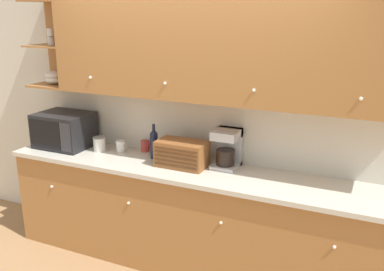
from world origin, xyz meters
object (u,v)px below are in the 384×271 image
at_px(bread_box, 182,154).
at_px(coffee_maker, 227,148).
at_px(mug_blue_second, 145,146).
at_px(storage_canister, 99,144).
at_px(wine_bottle, 154,143).
at_px(mug, 121,146).
at_px(microwave, 64,130).

height_order(bread_box, coffee_maker, coffee_maker).
bearing_deg(coffee_maker, mug_blue_second, 176.16).
distance_m(storage_canister, wine_bottle, 0.59).
bearing_deg(mug_blue_second, coffee_maker, -3.84).
bearing_deg(storage_canister, mug, 21.05).
xyz_separation_m(mug_blue_second, wine_bottle, (0.18, -0.14, 0.09)).
bearing_deg(storage_canister, wine_bottle, 3.73).
xyz_separation_m(storage_canister, mug, (0.19, 0.07, -0.02)).
height_order(microwave, storage_canister, microwave).
height_order(storage_canister, mug_blue_second, storage_canister).
distance_m(wine_bottle, coffee_maker, 0.68).
bearing_deg(wine_bottle, bread_box, -14.05).
xyz_separation_m(bread_box, coffee_maker, (0.36, 0.16, 0.06)).
xyz_separation_m(microwave, coffee_maker, (1.66, 0.14, 0.00)).
xyz_separation_m(mug, coffee_maker, (1.06, 0.04, 0.12)).
height_order(microwave, coffee_maker, microwave).
distance_m(mug, mug_blue_second, 0.23).
relative_size(storage_canister, mug_blue_second, 1.30).
height_order(mug, coffee_maker, coffee_maker).
height_order(storage_canister, mug, storage_canister).
bearing_deg(coffee_maker, wine_bottle, -173.21).
distance_m(bread_box, coffee_maker, 0.40).
bearing_deg(mug, storage_canister, -158.95).
relative_size(mug, wine_bottle, 0.33).
relative_size(storage_canister, coffee_maker, 0.42).
xyz_separation_m(microwave, storage_canister, (0.40, 0.02, -0.10)).
bearing_deg(bread_box, storage_canister, 177.32).
bearing_deg(bread_box, mug_blue_second, 156.33).
bearing_deg(microwave, mug, 9.19).
distance_m(microwave, mug, 0.61).
height_order(microwave, mug_blue_second, microwave).
xyz_separation_m(mug_blue_second, bread_box, (0.50, -0.22, 0.06)).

